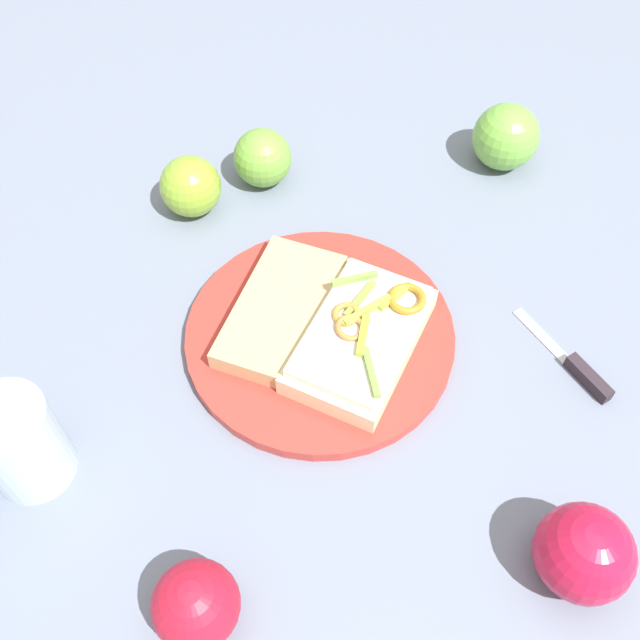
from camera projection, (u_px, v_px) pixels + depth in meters
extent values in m
plane|color=slate|center=(320.00, 339.00, 0.77)|extent=(2.00, 2.00, 0.00)
cylinder|color=#B8332B|center=(320.00, 335.00, 0.76)|extent=(0.28, 0.28, 0.01)
cube|color=beige|center=(360.00, 340.00, 0.74)|extent=(0.13, 0.19, 0.02)
cube|color=#F2E2CD|center=(361.00, 330.00, 0.72)|extent=(0.12, 0.17, 0.01)
torus|color=#AB8137|center=(346.00, 314.00, 0.72)|extent=(0.03, 0.03, 0.01)
torus|color=#B3733A|center=(352.00, 326.00, 0.72)|extent=(0.04, 0.04, 0.01)
torus|color=#BA7921|center=(407.00, 299.00, 0.74)|extent=(0.06, 0.06, 0.01)
cube|color=#76A546|center=(355.00, 279.00, 0.75)|extent=(0.03, 0.04, 0.01)
cube|color=#72AA42|center=(371.00, 372.00, 0.69)|extent=(0.04, 0.04, 0.01)
cube|color=#82AA31|center=(365.00, 332.00, 0.71)|extent=(0.03, 0.05, 0.01)
cube|color=#87AC3B|center=(367.00, 310.00, 0.73)|extent=(0.02, 0.06, 0.01)
cube|color=#7BAC3A|center=(360.00, 299.00, 0.74)|extent=(0.01, 0.05, 0.01)
cube|color=#83B136|center=(395.00, 296.00, 0.74)|extent=(0.01, 0.05, 0.01)
cube|color=tan|center=(281.00, 310.00, 0.76)|extent=(0.13, 0.19, 0.02)
sphere|color=#B1162B|center=(196.00, 605.00, 0.58)|extent=(0.10, 0.10, 0.07)
sphere|color=#7FAC2F|center=(191.00, 186.00, 0.85)|extent=(0.09, 0.09, 0.07)
sphere|color=#B31436|center=(584.00, 553.00, 0.60)|extent=(0.09, 0.09, 0.08)
sphere|color=#6AAB3F|center=(506.00, 137.00, 0.90)|extent=(0.12, 0.12, 0.08)
sphere|color=#6AA43A|center=(262.00, 158.00, 0.88)|extent=(0.10, 0.10, 0.07)
cylinder|color=silver|center=(19.00, 443.00, 0.64)|extent=(0.08, 0.08, 0.10)
cube|color=silver|center=(542.00, 335.00, 0.77)|extent=(0.08, 0.04, 0.00)
cube|color=#2B222A|center=(588.00, 378.00, 0.73)|extent=(0.06, 0.03, 0.02)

